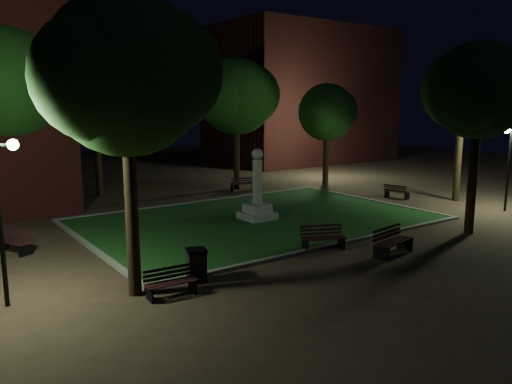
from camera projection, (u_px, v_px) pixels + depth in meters
The scene contains 22 objects.
ground at pixel (285, 229), 21.12m from camera, with size 80.00×80.00×0.00m, color #453124.
lawn at pixel (257, 220), 22.71m from camera, with size 15.00×10.00×0.08m, color #1D4B1B.
lawn_kerb at pixel (257, 219), 22.71m from camera, with size 15.40×10.40×0.12m.
monument at pixel (257, 200), 22.55m from camera, with size 1.40×1.40×3.20m.
building_far at pixel (301, 96), 46.41m from camera, with size 16.00×10.00×12.00m, color #541C1A.
tree_west at pixel (130, 75), 12.90m from camera, with size 5.24×4.28×8.12m.
tree_north_wl at pixel (74, 76), 24.81m from camera, with size 5.20×4.25×8.75m.
tree_north_er at pixel (238, 96), 30.27m from camera, with size 5.74×4.68×8.04m.
tree_ne at pixel (328, 112), 32.28m from camera, with size 4.55×3.71×6.56m.
tree_east at pixel (464, 90), 26.46m from camera, with size 5.29×4.32×8.15m.
tree_se at pixel (481, 91), 19.51m from camera, with size 4.70×3.84×7.68m.
tree_nw at pixel (4, 83), 22.76m from camera, with size 7.11×5.81×9.08m.
tree_far_north at pixel (97, 93), 27.80m from camera, with size 6.18×5.04×8.38m.
lamppost_se at pixel (510, 152), 24.20m from camera, with size 1.18×0.28×4.13m.
lamppost_ne at pixel (327, 137), 35.81m from camera, with size 1.18×0.28×4.05m.
bench_near_left at pixel (392, 242), 17.49m from camera, with size 1.84×0.87×0.97m.
bench_near_right at pixel (323, 238), 18.11m from camera, with size 1.70×1.13×0.88m.
bench_west_near at pixel (171, 283), 13.71m from camera, with size 1.47×0.61×0.79m.
bench_left_side at pixel (15, 242), 17.72m from camera, with size 1.08×1.58×0.82m.
bench_right_side at pixel (397, 192), 27.94m from camera, with size 0.73×1.48×0.78m.
bench_far_side at pixel (243, 184), 30.38m from camera, with size 1.67×1.03×0.86m.
trash_bin at pixel (197, 265), 14.80m from camera, with size 0.73×0.73×1.00m.
Camera 1 is at (-12.93, -15.98, 5.22)m, focal length 35.00 mm.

